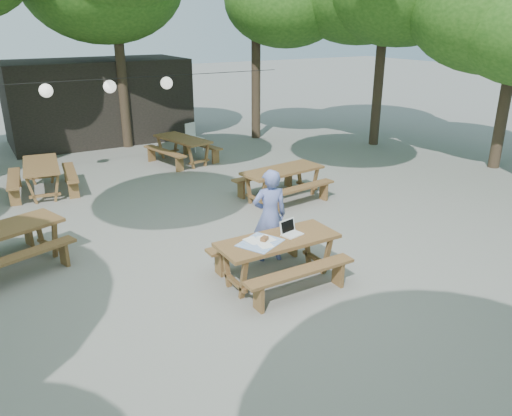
{
  "coord_description": "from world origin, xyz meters",
  "views": [
    {
      "loc": [
        -3.72,
        -7.66,
        4.05
      ],
      "look_at": [
        0.32,
        -0.8,
        1.05
      ],
      "focal_mm": 35.0,
      "sensor_mm": 36.0,
      "label": 1
    }
  ],
  "objects_px": {
    "picnic_table_nw": "(2,249)",
    "plastic_chair": "(195,143)",
    "main_picnic_table": "(278,259)",
    "woman": "(270,216)"
  },
  "relations": [
    {
      "from": "main_picnic_table",
      "to": "plastic_chair",
      "type": "bearing_deg",
      "value": 74.63
    },
    {
      "from": "main_picnic_table",
      "to": "plastic_chair",
      "type": "relative_size",
      "value": 2.22
    },
    {
      "from": "main_picnic_table",
      "to": "woman",
      "type": "xyz_separation_m",
      "value": [
        0.29,
        0.72,
        0.45
      ]
    },
    {
      "from": "main_picnic_table",
      "to": "picnic_table_nw",
      "type": "relative_size",
      "value": 0.87
    },
    {
      "from": "main_picnic_table",
      "to": "plastic_chair",
      "type": "xyz_separation_m",
      "value": [
        2.42,
        8.81,
        -0.13
      ]
    },
    {
      "from": "main_picnic_table",
      "to": "picnic_table_nw",
      "type": "height_order",
      "value": "same"
    },
    {
      "from": "picnic_table_nw",
      "to": "woman",
      "type": "relative_size",
      "value": 1.37
    },
    {
      "from": "woman",
      "to": "plastic_chair",
      "type": "relative_size",
      "value": 1.87
    },
    {
      "from": "main_picnic_table",
      "to": "picnic_table_nw",
      "type": "xyz_separation_m",
      "value": [
        -3.86,
        2.72,
        0.0
      ]
    },
    {
      "from": "picnic_table_nw",
      "to": "plastic_chair",
      "type": "height_order",
      "value": "plastic_chair"
    }
  ]
}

